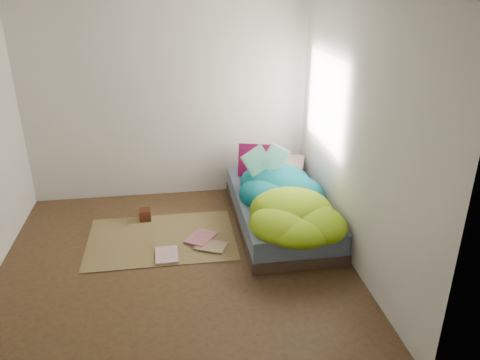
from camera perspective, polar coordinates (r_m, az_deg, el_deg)
name	(u,v)px	position (r m, az deg, el deg)	size (l,w,h in m)	color
ground	(177,266)	(4.80, -7.73, -10.35)	(3.50, 3.50, 0.00)	#3D2A17
room_walls	(168,107)	(4.13, -8.78, 8.75)	(3.54, 3.54, 2.62)	silver
bed	(280,210)	(5.47, 4.87, -3.66)	(1.00, 2.00, 0.34)	#3C2F20
duvet	(285,191)	(5.12, 5.55, -1.39)	(0.96, 1.84, 0.34)	#076A6D
rug	(162,239)	(5.27, -9.53, -7.06)	(1.60, 1.10, 0.01)	brown
pillow_floral	(280,165)	(6.10, 4.85, 1.83)	(0.61, 0.38, 0.14)	beige
pillow_magenta	(255,160)	(5.87, 1.86, 2.41)	(0.41, 0.13, 0.41)	#4C052D
open_book	(267,152)	(5.35, 3.27, 3.46)	(0.47, 0.10, 0.29)	#2D8B35
wooden_box	(145,215)	(5.65, -11.49, -4.15)	(0.13, 0.13, 0.13)	#35120C
floor_book_a	(155,256)	(4.95, -10.29, -9.10)	(0.23, 0.32, 0.02)	silver
floor_book_b	(191,235)	(5.24, -6.00, -6.74)	(0.25, 0.33, 0.03)	#C77277
floor_book_c	(207,252)	(4.95, -3.98, -8.73)	(0.23, 0.31, 0.02)	#9E8268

